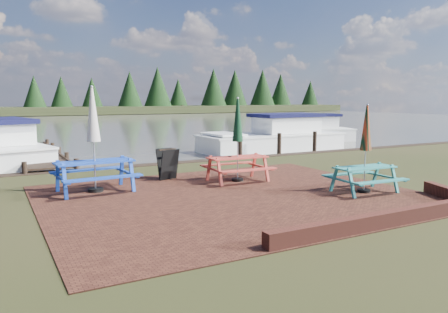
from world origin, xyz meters
The scene contains 12 objects.
ground centered at (0.00, 0.00, 0.00)m, with size 120.00×120.00×0.00m, color black.
paving centered at (0.00, 1.00, 0.01)m, with size 9.00×7.50×0.02m, color #361811.
brick_wall centered at (2.15, -2.42, 0.15)m, with size 6.21×1.79×0.30m.
water centered at (0.00, 37.00, 0.00)m, with size 120.00×60.00×0.02m, color #4C4941.
far_treeline centered at (0.00, 66.00, 3.28)m, with size 120.00×10.00×8.10m.
picnic_table_teal centered at (3.15, -0.19, 0.79)m, with size 1.70×1.54×2.25m.
picnic_table_red centered at (1.07, 2.68, 0.85)m, with size 1.79×1.60×2.41m.
picnic_table_blue centered at (-2.90, 3.16, 0.94)m, with size 2.05×1.85×2.70m.
chalkboard centered at (-0.62, 3.92, 0.48)m, with size 0.60×0.65×0.92m.
jetty centered at (-3.50, 11.28, 0.11)m, with size 1.76×9.08×1.00m.
boat_near centered at (7.35, 9.77, 0.41)m, with size 7.55×2.79×2.02m.
boat_far centered at (11.87, 12.84, 0.35)m, with size 6.23×3.72×1.83m.
Camera 1 is at (-5.25, -8.14, 2.40)m, focal length 35.00 mm.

